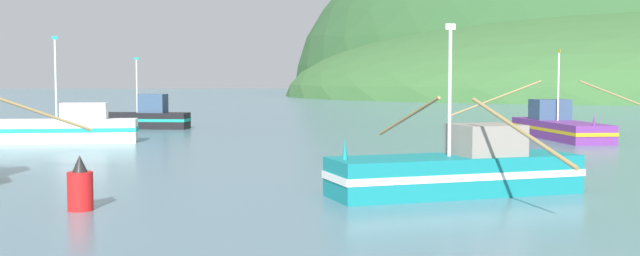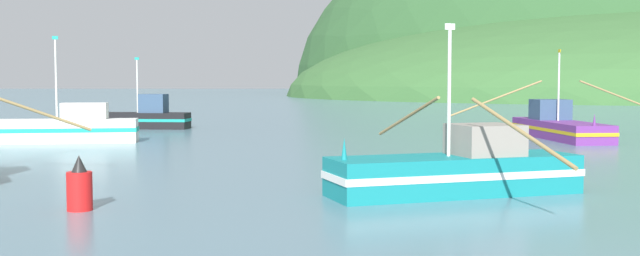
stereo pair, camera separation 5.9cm
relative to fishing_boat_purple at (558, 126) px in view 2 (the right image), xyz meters
The scene contains 7 objects.
hill_mid_right 224.47m from the fishing_boat_purple, 80.86° to the left, with size 110.85×88.68×80.57m, color #516B38.
hill_mid_left 169.17m from the fishing_boat_purple, 66.58° to the left, with size 173.76×139.01×109.35m, color #2D562D.
fishing_boat_purple is the anchor object (origin of this frame).
fishing_boat_teal 26.39m from the fishing_boat_purple, 115.79° to the right, with size 8.96×12.32×5.71m.
fishing_boat_white 31.83m from the fishing_boat_purple, behind, with size 9.92×2.97×6.49m.
fishing_boat_black 31.11m from the fishing_boat_purple, 161.03° to the left, with size 7.82×2.90×5.59m.
channel_buoy 35.38m from the fishing_boat_purple, 131.15° to the right, with size 0.75×0.75×1.65m.
Camera 2 is at (-5.92, -12.24, 3.87)m, focal length 41.89 mm.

